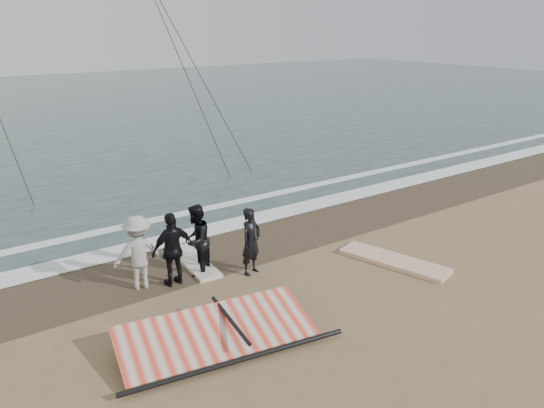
{
  "coord_description": "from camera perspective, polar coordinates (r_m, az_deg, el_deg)",
  "views": [
    {
      "loc": [
        -7.29,
        -6.93,
        5.78
      ],
      "look_at": [
        -0.25,
        3.0,
        1.6
      ],
      "focal_mm": 35.0,
      "sensor_mm": 36.0,
      "label": 1
    }
  ],
  "objects": [
    {
      "name": "sea",
      "position": [
        41.0,
        -25.04,
        9.12
      ],
      "size": [
        120.0,
        54.0,
        0.02
      ],
      "primitive_type": "cube",
      "color": "#233838",
      "rests_on": "ground"
    },
    {
      "name": "board_cream",
      "position": [
        13.63,
        -8.39,
        -6.15
      ],
      "size": [
        0.77,
        2.24,
        0.09
      ],
      "primitive_type": "cube",
      "rotation": [
        0.0,
        0.0,
        -0.09
      ],
      "color": "silver",
      "rests_on": "ground"
    },
    {
      "name": "foam_near",
      "position": [
        15.84,
        -5.33,
        -2.43
      ],
      "size": [
        120.0,
        0.9,
        0.01
      ],
      "primitive_type": "cube",
      "color": "white",
      "rests_on": "sea"
    },
    {
      "name": "foam_far",
      "position": [
        17.25,
        -8.18,
        -0.73
      ],
      "size": [
        120.0,
        0.45,
        0.01
      ],
      "primitive_type": "cube",
      "color": "white",
      "rests_on": "sea"
    },
    {
      "name": "sail_rig",
      "position": [
        10.39,
        -6.68,
        -13.71
      ],
      "size": [
        4.23,
        2.26,
        0.49
      ],
      "color": "black",
      "rests_on": "ground"
    },
    {
      "name": "board_white",
      "position": [
        13.85,
        12.99,
        -5.99
      ],
      "size": [
        1.5,
        2.91,
        0.11
      ],
      "primitive_type": "cube",
      "rotation": [
        0.0,
        0.0,
        0.27
      ],
      "color": "silver",
      "rests_on": "ground"
    },
    {
      "name": "trio_cluster",
      "position": [
        12.46,
        -11.26,
        -4.62
      ],
      "size": [
        2.57,
        1.11,
        1.76
      ],
      "color": "black",
      "rests_on": "ground"
    },
    {
      "name": "ground",
      "position": [
        11.6,
        9.81,
        -11.24
      ],
      "size": [
        120.0,
        120.0,
        0.0
      ],
      "primitive_type": "plane",
      "color": "#8C704C",
      "rests_on": "ground"
    },
    {
      "name": "wet_sand",
      "position": [
        14.74,
        -2.58,
        -4.13
      ],
      "size": [
        120.0,
        2.8,
        0.01
      ],
      "primitive_type": "cube",
      "color": "#4C3D2B",
      "rests_on": "ground"
    },
    {
      "name": "man_main",
      "position": [
        12.69,
        -2.27,
        -4.02
      ],
      "size": [
        0.7,
        0.57,
        1.66
      ],
      "primitive_type": "imported",
      "rotation": [
        0.0,
        0.0,
        0.34
      ],
      "color": "black",
      "rests_on": "ground"
    }
  ]
}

